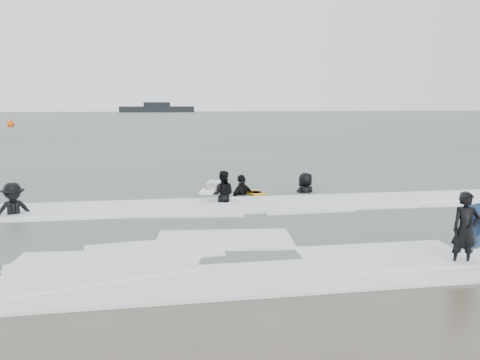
{
  "coord_description": "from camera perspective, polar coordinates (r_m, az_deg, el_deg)",
  "views": [
    {
      "loc": [
        -2.15,
        -9.39,
        3.55
      ],
      "look_at": [
        0.0,
        5.0,
        1.1
      ],
      "focal_mm": 35.0,
      "sensor_mm": 36.0,
      "label": 1
    }
  ],
  "objects": [
    {
      "name": "ground",
      "position": [
        10.27,
        4.2,
        -10.69
      ],
      "size": [
        320.0,
        320.0,
        0.0
      ],
      "primitive_type": "plane",
      "color": "brown",
      "rests_on": "ground"
    },
    {
      "name": "sea",
      "position": [
        89.49,
        -7.18,
        7.24
      ],
      "size": [
        320.0,
        320.0,
        0.0
      ],
      "primitive_type": "plane",
      "color": "#47544C",
      "rests_on": "ground"
    },
    {
      "name": "surfer_centre",
      "position": [
        11.5,
        25.48,
        -9.38
      ],
      "size": [
        0.64,
        0.45,
        1.66
      ],
      "primitive_type": "imported",
      "rotation": [
        0.0,
        0.0,
        -0.09
      ],
      "color": "black",
      "rests_on": "ground"
    },
    {
      "name": "surfer_wading",
      "position": [
        16.53,
        -2.1,
        -2.85
      ],
      "size": [
        0.97,
        0.83,
        1.72
      ],
      "primitive_type": "imported",
      "rotation": [
        0.0,
        0.0,
        2.9
      ],
      "color": "black",
      "rests_on": "ground"
    },
    {
      "name": "surfer_breaker",
      "position": [
        16.2,
        -25.8,
        -4.07
      ],
      "size": [
        1.43,
        1.17,
        1.93
      ],
      "primitive_type": "imported",
      "rotation": [
        0.0,
        0.0,
        0.42
      ],
      "color": "black",
      "rests_on": "ground"
    },
    {
      "name": "surfer_right_near",
      "position": [
        17.83,
        0.25,
        -1.93
      ],
      "size": [
        1.22,
        1.05,
        1.97
      ],
      "primitive_type": "imported",
      "rotation": [
        0.0,
        0.0,
        -2.54
      ],
      "color": "black",
      "rests_on": "ground"
    },
    {
      "name": "surfer_right_far",
      "position": [
        18.45,
        7.98,
        -1.63
      ],
      "size": [
        1.15,
        1.03,
        1.98
      ],
      "primitive_type": "imported",
      "rotation": [
        0.0,
        0.0,
        -2.62
      ],
      "color": "black",
      "rests_on": "ground"
    },
    {
      "name": "surf_foam",
      "position": [
        13.73,
        0.81,
        -5.26
      ],
      "size": [
        30.03,
        9.06,
        0.09
      ],
      "color": "white",
      "rests_on": "ground"
    },
    {
      "name": "bodyboards",
      "position": [
        15.03,
        5.79,
        -2.21
      ],
      "size": [
        5.87,
        8.86,
        1.25
      ],
      "color": "#0F2347",
      "rests_on": "ground"
    },
    {
      "name": "buoy",
      "position": [
        73.83,
        -26.16,
        6.15
      ],
      "size": [
        1.0,
        1.0,
        1.65
      ],
      "color": "#DF4809",
      "rests_on": "ground"
    },
    {
      "name": "vessel_horizon",
      "position": [
        158.45,
        -10.08,
        8.57
      ],
      "size": [
        24.25,
        4.33,
        3.29
      ],
      "color": "black",
      "rests_on": "ground"
    }
  ]
}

